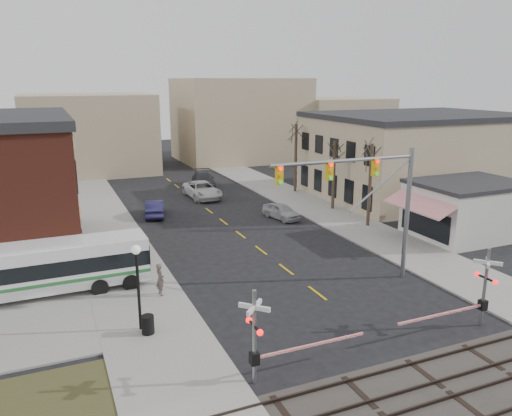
{
  "coord_description": "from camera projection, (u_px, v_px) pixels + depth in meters",
  "views": [
    {
      "loc": [
        -13.49,
        -20.78,
        11.76
      ],
      "look_at": [
        -0.91,
        8.78,
        3.5
      ],
      "focal_mm": 35.0,
      "sensor_mm": 36.0,
      "label": 1
    }
  ],
  "objects": [
    {
      "name": "pedestrian_near",
      "position": [
        160.0,
        279.0,
        27.65
      ],
      "size": [
        0.56,
        0.74,
        1.84
      ],
      "primitive_type": "imported",
      "rotation": [
        0.0,
        0.0,
        1.76
      ],
      "color": "#544843",
      "rests_on": "sidewalk_west"
    },
    {
      "name": "transit_bus",
      "position": [
        42.0,
        267.0,
        27.62
      ],
      "size": [
        11.53,
        2.66,
        2.96
      ],
      "color": "silver",
      "rests_on": "ground"
    },
    {
      "name": "street_lamp",
      "position": [
        137.0,
        270.0,
        23.29
      ],
      "size": [
        0.44,
        0.44,
        4.25
      ],
      "color": "black",
      "rests_on": "sidewalk_west"
    },
    {
      "name": "rail_tracks",
      "position": [
        446.0,
        388.0,
        19.41
      ],
      "size": [
        160.0,
        3.91,
        0.14
      ],
      "color": "#2D231E",
      "rests_on": "ground"
    },
    {
      "name": "trash_bin",
      "position": [
        148.0,
        325.0,
        23.53
      ],
      "size": [
        0.6,
        0.6,
        0.9
      ],
      "primitive_type": "cylinder",
      "color": "black",
      "rests_on": "sidewalk_west"
    },
    {
      "name": "tree_east_c",
      "position": [
        296.0,
        158.0,
        52.98
      ],
      "size": [
        0.28,
        0.28,
        7.2
      ],
      "color": "#382B21",
      "rests_on": "sidewalk_east"
    },
    {
      "name": "tan_building",
      "position": [
        417.0,
        155.0,
        51.67
      ],
      "size": [
        20.3,
        15.3,
        8.5
      ],
      "color": "tan",
      "rests_on": "ground"
    },
    {
      "name": "rr_crossing_east",
      "position": [
        478.0,
        290.0,
        23.99
      ],
      "size": [
        5.6,
        1.36,
        4.0
      ],
      "color": "gray",
      "rests_on": "ground"
    },
    {
      "name": "sidewalk_east",
      "position": [
        310.0,
        205.0,
        47.97
      ],
      "size": [
        5.0,
        60.0,
        0.12
      ],
      "primitive_type": "cube",
      "color": "gray",
      "rests_on": "ground"
    },
    {
      "name": "rr_crossing_west",
      "position": [
        264.0,
        336.0,
        19.63
      ],
      "size": [
        5.6,
        1.36,
        4.0
      ],
      "color": "gray",
      "rests_on": "ground"
    },
    {
      "name": "car_c",
      "position": [
        202.0,
        190.0,
        51.16
      ],
      "size": [
        2.95,
        6.03,
        1.65
      ],
      "primitive_type": "imported",
      "rotation": [
        0.0,
        0.0,
        0.04
      ],
      "color": "silver",
      "rests_on": "ground"
    },
    {
      "name": "tree_east_a",
      "position": [
        370.0,
        185.0,
        40.37
      ],
      "size": [
        0.28,
        0.28,
        6.75
      ],
      "color": "#382B21",
      "rests_on": "sidewalk_east"
    },
    {
      "name": "sidewalk_west",
      "position": [
        106.0,
        228.0,
        40.77
      ],
      "size": [
        5.0,
        60.0,
        0.12
      ],
      "primitive_type": "cube",
      "color": "gray",
      "rests_on": "ground"
    },
    {
      "name": "tree_east_b",
      "position": [
        334.0,
        175.0,
        45.89
      ],
      "size": [
        0.28,
        0.28,
        6.3
      ],
      "color": "#382B21",
      "rests_on": "sidewalk_east"
    },
    {
      "name": "pedestrian_far",
      "position": [
        100.0,
        272.0,
        29.1
      ],
      "size": [
        0.96,
        0.96,
        1.57
      ],
      "primitive_type": "imported",
      "rotation": [
        0.0,
        0.0,
        0.8
      ],
      "color": "#313557",
      "rests_on": "sidewalk_west"
    },
    {
      "name": "ground",
      "position": [
        336.0,
        308.0,
        26.56
      ],
      "size": [
        160.0,
        160.0,
        0.0
      ],
      "primitive_type": "plane",
      "color": "black",
      "rests_on": "ground"
    },
    {
      "name": "car_b",
      "position": [
        155.0,
        208.0,
        44.27
      ],
      "size": [
        2.44,
        4.68,
        1.47
      ],
      "primitive_type": "imported",
      "rotation": [
        0.0,
        0.0,
        2.93
      ],
      "color": "#1F1C46",
      "rests_on": "ground"
    },
    {
      "name": "car_a",
      "position": [
        281.0,
        211.0,
        43.44
      ],
      "size": [
        2.44,
        4.24,
        1.36
      ],
      "primitive_type": "imported",
      "rotation": [
        0.0,
        0.0,
        0.22
      ],
      "color": "#A3A3A7",
      "rests_on": "ground"
    },
    {
      "name": "awning_shop",
      "position": [
        467.0,
        209.0,
        38.32
      ],
      "size": [
        9.74,
        6.2,
        4.3
      ],
      "color": "beige",
      "rests_on": "ground"
    },
    {
      "name": "car_d",
      "position": [
        203.0,
        179.0,
        56.44
      ],
      "size": [
        3.64,
        6.23,
        1.7
      ],
      "primitive_type": "imported",
      "rotation": [
        0.0,
        0.0,
        -0.23
      ],
      "color": "#37363B",
      "rests_on": "ground"
    },
    {
      "name": "ballast_strip",
      "position": [
        446.0,
        390.0,
        19.43
      ],
      "size": [
        160.0,
        5.0,
        0.06
      ],
      "primitive_type": "cube",
      "color": "#332D28",
      "rests_on": "ground"
    },
    {
      "name": "traffic_signal_mast",
      "position": [
        373.0,
        190.0,
        28.34
      ],
      "size": [
        9.18,
        0.3,
        8.0
      ],
      "color": "gray",
      "rests_on": "ground"
    }
  ]
}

